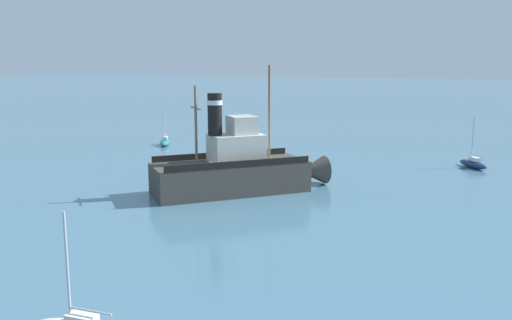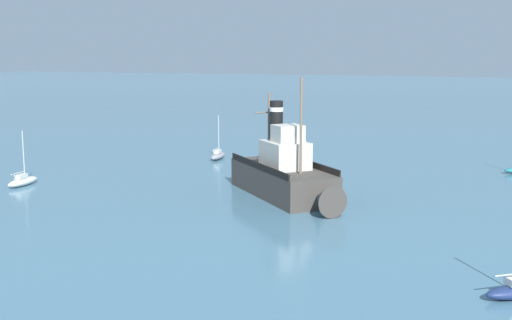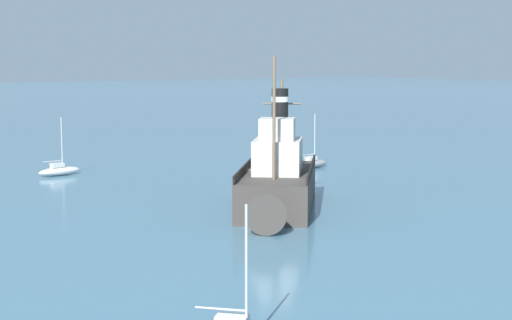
{
  "view_description": "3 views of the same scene",
  "coord_description": "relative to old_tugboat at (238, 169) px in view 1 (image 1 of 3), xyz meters",
  "views": [
    {
      "loc": [
        35.9,
        19.11,
        10.17
      ],
      "look_at": [
        -1.5,
        2.23,
        2.67
      ],
      "focal_mm": 38.0,
      "sensor_mm": 36.0,
      "label": 1
    },
    {
      "loc": [
        -19.43,
        49.16,
        11.62
      ],
      "look_at": [
        1.46,
        -0.19,
        2.76
      ],
      "focal_mm": 45.0,
      "sensor_mm": 36.0,
      "label": 2
    },
    {
      "loc": [
        -40.37,
        32.21,
        9.62
      ],
      "look_at": [
        0.39,
        0.92,
        3.1
      ],
      "focal_mm": 55.0,
      "sensor_mm": 36.0,
      "label": 3
    }
  ],
  "objects": [
    {
      "name": "sailboat_navy",
      "position": [
        -18.17,
        16.49,
        -1.4
      ],
      "size": [
        3.62,
        3.28,
        4.9
      ],
      "color": "navy",
      "rests_on": "ground"
    },
    {
      "name": "old_tugboat",
      "position": [
        0.0,
        0.0,
        0.0
      ],
      "size": [
        12.73,
        12.41,
        9.9
      ],
      "color": "#423D38",
      "rests_on": "ground"
    },
    {
      "name": "sailboat_teal",
      "position": [
        -17.94,
        -18.81,
        -1.4
      ],
      "size": [
        3.87,
        2.77,
        4.9
      ],
      "color": "#23757A",
      "rests_on": "ground"
    },
    {
      "name": "ground_plane",
      "position": [
        1.51,
        -0.64,
        -1.83
      ],
      "size": [
        600.0,
        600.0,
        0.0
      ],
      "primitive_type": "plane",
      "color": "#477289"
    }
  ]
}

